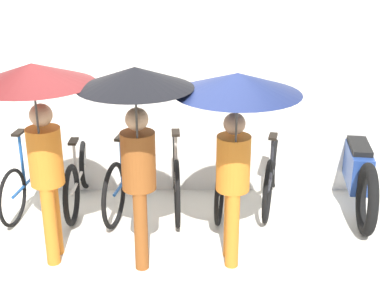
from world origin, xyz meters
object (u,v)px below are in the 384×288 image
object	(u,v)px
parked_bicycle_3	(173,174)
pedestrian_center	(134,113)
parked_bicycle_2	(125,176)
motorcycle	(354,168)
parked_bicycle_5	(270,173)
pedestrian_leading	(35,107)
parked_bicycle_4	(222,174)
pedestrian_trailing	(234,112)
parked_bicycle_1	(77,176)
parked_bicycle_0	(29,177)

from	to	relation	value
parked_bicycle_3	pedestrian_center	size ratio (longest dim) A/B	0.86
parked_bicycle_2	motorcycle	xyz separation A→B (m)	(2.73, 0.08, 0.05)
parked_bicycle_3	parked_bicycle_5	size ratio (longest dim) A/B	1.05
parked_bicycle_2	pedestrian_leading	xyz separation A→B (m)	(-0.60, -1.24, 1.23)
parked_bicycle_4	pedestrian_trailing	world-z (taller)	pedestrian_trailing
pedestrian_leading	pedestrian_center	size ratio (longest dim) A/B	1.01
parked_bicycle_2	pedestrian_leading	world-z (taller)	pedestrian_leading
parked_bicycle_5	motorcycle	size ratio (longest dim) A/B	0.74
parked_bicycle_1	parked_bicycle_4	xyz separation A→B (m)	(1.73, 0.03, 0.01)
parked_bicycle_0	pedestrian_center	size ratio (longest dim) A/B	0.82
pedestrian_center	parked_bicycle_1	bearing A→B (deg)	-62.96
pedestrian_leading	pedestrian_center	bearing A→B (deg)	172.50
parked_bicycle_4	pedestrian_center	world-z (taller)	pedestrian_center
parked_bicycle_2	parked_bicycle_5	world-z (taller)	parked_bicycle_5
parked_bicycle_1	motorcycle	size ratio (longest dim) A/B	0.74
parked_bicycle_1	parked_bicycle_4	distance (m)	1.73
parked_bicycle_1	pedestrian_leading	size ratio (longest dim) A/B	0.82
parked_bicycle_0	parked_bicycle_3	size ratio (longest dim) A/B	0.95
parked_bicycle_2	pedestrian_center	size ratio (longest dim) A/B	0.85
motorcycle	parked_bicycle_5	bearing A→B (deg)	97.08
parked_bicycle_3	pedestrian_trailing	distance (m)	1.85
parked_bicycle_0	parked_bicycle_5	bearing A→B (deg)	-81.57
pedestrian_center	pedestrian_leading	bearing A→B (deg)	-10.16
parked_bicycle_3	pedestrian_center	xyz separation A→B (m)	(-0.29, -1.34, 1.18)
parked_bicycle_1	pedestrian_leading	distance (m)	1.80
parked_bicycle_0	motorcycle	xyz separation A→B (m)	(3.88, 0.04, 0.08)
pedestrian_center	pedestrian_trailing	xyz separation A→B (m)	(0.87, 0.03, -0.00)
parked_bicycle_0	pedestrian_trailing	world-z (taller)	pedestrian_trailing
parked_bicycle_1	parked_bicycle_0	bearing A→B (deg)	90.13
parked_bicycle_1	parked_bicycle_3	size ratio (longest dim) A/B	0.95
parked_bicycle_5	pedestrian_center	world-z (taller)	pedestrian_center
pedestrian_leading	parked_bicycle_0	bearing A→B (deg)	-69.05
parked_bicycle_1	pedestrian_center	world-z (taller)	pedestrian_center
parked_bicycle_4	parked_bicycle_5	world-z (taller)	parked_bicycle_4
pedestrian_trailing	motorcycle	size ratio (longest dim) A/B	0.87
pedestrian_trailing	motorcycle	world-z (taller)	pedestrian_trailing
parked_bicycle_0	parked_bicycle_3	bearing A→B (deg)	-83.36
parked_bicycle_0	parked_bicycle_4	distance (m)	2.30
parked_bicycle_4	pedestrian_trailing	bearing A→B (deg)	-171.03
pedestrian_center	pedestrian_trailing	distance (m)	0.87
parked_bicycle_5	parked_bicycle_2	bearing A→B (deg)	106.76
parked_bicycle_5	pedestrian_center	xyz separation A→B (m)	(-1.44, -1.41, 1.20)
pedestrian_leading	parked_bicycle_2	bearing A→B (deg)	-118.09
motorcycle	parked_bicycle_4	bearing A→B (deg)	97.77
parked_bicycle_4	motorcycle	xyz separation A→B (m)	(1.58, -0.00, 0.07)
pedestrian_trailing	motorcycle	bearing A→B (deg)	-141.07
parked_bicycle_2	parked_bicycle_5	xyz separation A→B (m)	(1.73, 0.09, -0.01)
parked_bicycle_5	pedestrian_center	bearing A→B (deg)	148.06
parked_bicycle_1	parked_bicycle_5	distance (m)	2.30
parked_bicycle_4	pedestrian_center	bearing A→B (deg)	157.06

